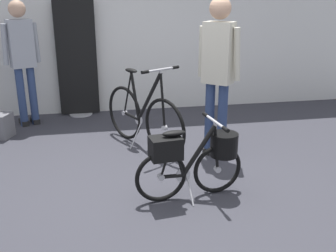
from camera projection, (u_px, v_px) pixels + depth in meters
The scene contains 8 objects.
ground_plane at pixel (164, 185), 3.93m from camera, with size 8.09×8.09×0.00m, color #38383F.
back_wall at pixel (133, 13), 6.05m from camera, with size 8.09×0.10×3.09m, color white.
floor_banner_stand at pixel (77, 65), 5.98m from camera, with size 0.60×0.36×1.75m.
folding_bike_foreground at pixel (195, 157), 3.60m from camera, with size 1.05×0.53×0.75m.
display_bike_left at pixel (143, 117), 4.80m from camera, with size 0.81×1.32×1.04m.
visitor_near_wall at pixel (22, 55), 5.43m from camera, with size 0.49×0.36×1.75m.
visitor_browsing at pixel (218, 67), 4.34m from camera, with size 0.42×0.39×1.80m.
backpack_on_floor at pixel (3, 126), 5.19m from camera, with size 0.27×0.31×0.32m.
Camera 1 is at (-0.61, -3.48, 1.83)m, focal length 41.84 mm.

